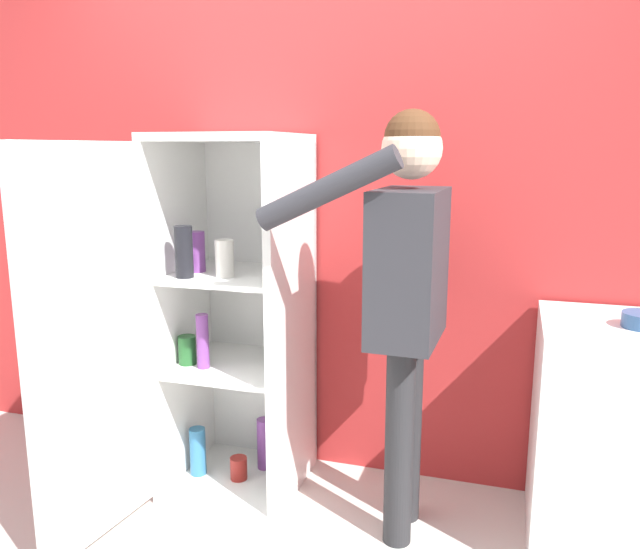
% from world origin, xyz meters
% --- Properties ---
extents(wall_back, '(7.00, 0.06, 2.55)m').
position_xyz_m(wall_back, '(0.00, 0.98, 1.27)').
color(wall_back, '#B72D2D').
rests_on(wall_back, ground_plane).
extents(refrigerator, '(0.70, 1.16, 1.61)m').
position_xyz_m(refrigerator, '(-0.37, 0.56, 0.79)').
color(refrigerator, white).
rests_on(refrigerator, ground_plane).
extents(person, '(0.65, 0.58, 1.69)m').
position_xyz_m(person, '(0.50, 0.50, 1.08)').
color(person, '#262628').
rests_on(person, ground_plane).
extents(counter, '(0.63, 0.60, 0.91)m').
position_xyz_m(counter, '(1.32, 0.63, 0.46)').
color(counter, white).
rests_on(counter, ground_plane).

